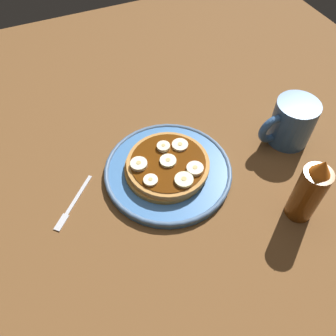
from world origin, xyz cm
name	(u,v)px	position (x,y,z in cm)	size (l,w,h in cm)	color
ground_plane	(168,178)	(0.00, 0.00, -1.50)	(140.00, 140.00, 3.00)	brown
plate	(168,171)	(0.00, 0.00, 0.92)	(25.71, 25.71, 1.71)	#3F72B2
pancake_stack	(166,167)	(0.46, 0.29, 2.63)	(16.47, 16.47, 2.42)	#B67C35
banana_slice_0	(169,159)	(-0.44, -0.50, 4.04)	(3.24, 3.24, 0.78)	#ECF2C0
banana_slice_1	(151,180)	(4.83, 2.96, 4.03)	(2.74, 2.74, 0.76)	#FBEEC3
banana_slice_2	(139,164)	(5.51, -1.44, 4.16)	(3.32, 3.32, 1.02)	#F1ECC6
banana_slice_3	(180,145)	(-3.89, -2.86, 4.02)	(3.28, 3.28, 0.74)	#FDE5BC
banana_slice_4	(163,147)	(-0.61, -3.70, 4.13)	(2.67, 2.67, 0.97)	#F4E6BD
banana_slice_5	(184,180)	(-0.86, 5.42, 4.10)	(3.55, 3.55, 0.90)	#EAEDB6
banana_slice_6	(195,169)	(-3.91, 3.87, 4.13)	(3.28, 3.28, 0.97)	#F5E1BB
coffee_mug	(291,122)	(-27.40, 1.56, 5.15)	(12.68, 8.87, 9.99)	#33598C
fork	(72,205)	(19.73, -0.30, 0.25)	(9.68, 10.09, 0.50)	silver
syrup_bottle	(309,191)	(-18.65, 17.99, 6.80)	(4.95, 4.95, 14.96)	brown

